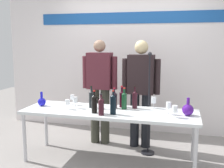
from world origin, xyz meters
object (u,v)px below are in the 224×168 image
object	(u,v)px
wine_bottle_3	(135,99)
microphone_stand	(148,121)
presenter_left	(100,86)
wine_bottle_7	(101,106)
wine_glass_right_1	(175,109)
decanter_blue_left	(42,101)
wine_bottle_2	(94,103)
wine_bottle_4	(124,100)
wine_bottle_0	(113,104)
wine_bottle_5	(122,98)
wine_bottle_1	(91,99)
wine_glass_left_2	(68,102)
wine_bottle_6	(114,100)
wine_glass_right_2	(154,100)
wine_glass_right_0	(169,105)
wine_glass_left_1	(72,97)
presenter_right	(141,87)
display_table	(109,114)
wine_glass_left_0	(75,100)
decanter_blue_right	(188,109)

from	to	relation	value
wine_bottle_3	microphone_stand	bearing A→B (deg)	47.28
presenter_left	wine_bottle_3	bearing A→B (deg)	-34.12
wine_bottle_7	wine_glass_right_1	bearing A→B (deg)	7.72
decanter_blue_left	wine_bottle_2	bearing A→B (deg)	-11.79
presenter_left	wine_bottle_4	size ratio (longest dim) A/B	5.55
wine_bottle_0	wine_bottle_5	xyz separation A→B (m)	(0.02, 0.41, -0.01)
wine_bottle_1	wine_bottle_7	distance (m)	0.42
wine_bottle_0	wine_glass_left_2	size ratio (longest dim) A/B	2.33
wine_bottle_4	wine_bottle_2	bearing A→B (deg)	-137.96
wine_bottle_6	wine_glass_right_2	distance (m)	0.55
wine_bottle_1	wine_glass_right_1	world-z (taller)	wine_bottle_1
decanter_blue_left	wine_bottle_3	distance (m)	1.35
wine_bottle_5	wine_glass_right_2	bearing A→B (deg)	5.81
wine_bottle_0	wine_bottle_2	xyz separation A→B (m)	(-0.25, 0.00, -0.01)
wine_bottle_0	wine_glass_right_0	world-z (taller)	wine_bottle_0
decanter_blue_left	wine_glass_left_1	world-z (taller)	decanter_blue_left
presenter_left	microphone_stand	xyz separation A→B (m)	(0.82, -0.25, -0.45)
wine_bottle_4	wine_bottle_3	bearing A→B (deg)	26.65
wine_bottle_6	wine_bottle_4	bearing A→B (deg)	-0.78
presenter_left	microphone_stand	size ratio (longest dim) A/B	1.11
presenter_right	wine_bottle_3	bearing A→B (deg)	-92.34
wine_bottle_2	wine_glass_right_0	distance (m)	0.96
display_table	wine_glass_left_2	world-z (taller)	wine_glass_left_2
wine_glass_left_0	wine_glass_right_2	world-z (taller)	wine_glass_left_0
wine_bottle_3	wine_glass_right_0	distance (m)	0.51
wine_bottle_0	wine_glass_right_2	world-z (taller)	wine_bottle_0
decanter_blue_left	wine_glass_right_0	size ratio (longest dim) A/B	1.28
wine_bottle_3	wine_glass_right_1	xyz separation A→B (m)	(0.56, -0.33, -0.03)
wine_glass_left_1	wine_glass_right_2	distance (m)	1.19
wine_bottle_6	wine_glass_right_1	xyz separation A→B (m)	(0.83, -0.26, -0.02)
wine_bottle_2	wine_glass_left_2	xyz separation A→B (m)	(-0.42, 0.09, -0.03)
decanter_blue_left	wine_glass_left_1	xyz separation A→B (m)	(0.41, 0.18, 0.05)
wine_bottle_6	wine_bottle_7	xyz separation A→B (m)	(-0.08, -0.39, -0.00)
wine_glass_right_2	microphone_stand	bearing A→B (deg)	125.56
display_table	wine_bottle_7	distance (m)	0.30
decanter_blue_left	wine_glass_left_1	bearing A→B (deg)	23.32
wine_glass_left_1	wine_glass_right_0	xyz separation A→B (m)	(1.40, -0.18, 0.00)
wine_bottle_3	wine_bottle_5	distance (m)	0.20
wine_bottle_4	display_table	bearing A→B (deg)	-141.71
decanter_blue_left	microphone_stand	xyz separation A→B (m)	(1.51, 0.38, -0.29)
decanter_blue_right	presenter_right	xyz separation A→B (m)	(-0.70, 0.63, 0.15)
wine_glass_right_2	wine_bottle_1	bearing A→B (deg)	-167.38
wine_bottle_3	wine_bottle_2	bearing A→B (deg)	-141.83
display_table	wine_bottle_1	distance (m)	0.35
wine_bottle_4	wine_bottle_5	size ratio (longest dim) A/B	0.99
wine_bottle_4	wine_bottle_5	xyz separation A→B (m)	(-0.06, 0.10, -0.00)
wine_glass_left_1	wine_glass_right_2	world-z (taller)	wine_glass_right_2
wine_bottle_5	wine_glass_right_0	distance (m)	0.70
wine_bottle_1	wine_bottle_4	size ratio (longest dim) A/B	1.03
wine_glass_right_1	wine_bottle_6	bearing A→B (deg)	162.58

